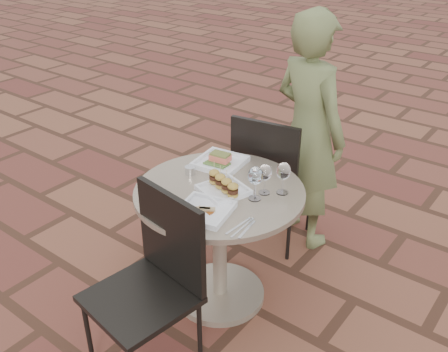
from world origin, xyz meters
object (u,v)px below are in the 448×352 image
Objects in this scene: cafe_table at (220,228)px; chair_far at (270,172)px; plate_sliders at (223,186)px; chair_near at (155,273)px; plate_tuna at (204,210)px; diner at (308,133)px; plate_salmon at (220,161)px.

chair_far reaches higher than cafe_table.
cafe_table is 3.21× the size of plate_sliders.
chair_near reaches higher than plate_tuna.
plate_salmon is at bearing 86.43° from diner.
plate_tuna is (0.05, -0.21, -0.02)m from plate_sliders.
plate_sliders is (-0.01, 0.53, 0.22)m from chair_near.
chair_far reaches higher than plate_sliders.
plate_sliders is (0.10, -0.62, 0.22)m from chair_far.
cafe_table is 0.97× the size of chair_far.
plate_tuna is (0.25, -0.45, -0.01)m from plate_salmon.
chair_far is 3.31× the size of plate_sliders.
plate_salmon is (-0.17, 0.23, 0.27)m from cafe_table.
plate_sliders reaches higher than plate_tuna.
cafe_table is at bearing 109.95° from plate_tuna.
plate_tuna is at bearing 91.26° from chair_far.
plate_sliders is at bearing -48.92° from plate_salmon.
chair_far is 1.16m from chair_near.
chair_far reaches higher than plate_tuna.
chair_near is 3.31× the size of plate_sliders.
diner is 5.51× the size of plate_sliders.
cafe_table is at bearing 87.54° from chair_far.
chair_far is 0.87m from plate_tuna.
chair_far is 0.60× the size of diner.
plate_salmon is at bearing 66.02° from chair_far.
diner is at bearing 97.96° from chair_near.
cafe_table is at bearing 102.80° from diner.
plate_tuna is at bearing 91.77° from chair_near.
cafe_table is 3.11× the size of plate_salmon.
chair_near reaches higher than plate_salmon.
diner is (0.01, 1.39, 0.22)m from chair_near.
chair_near is at bearing 86.66° from chair_far.
chair_near is at bearing -74.25° from plate_salmon.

